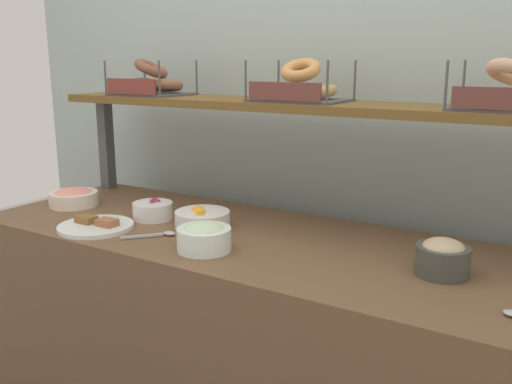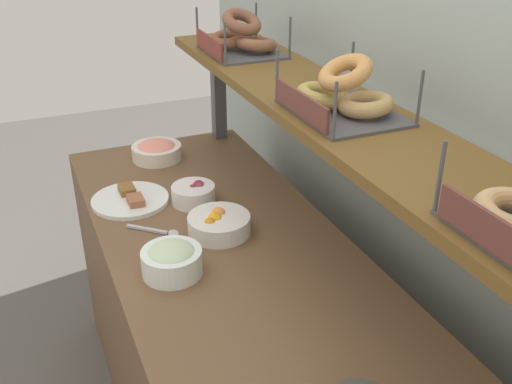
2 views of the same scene
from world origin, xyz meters
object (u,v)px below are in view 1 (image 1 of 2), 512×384
at_px(bowl_scallion_spread, 204,236).
at_px(bagel_basket_cinnamon_raisin, 151,83).
at_px(bowl_lox_spread, 74,197).
at_px(bowl_hummus, 443,257).
at_px(serving_spoon_by_edge, 157,235).
at_px(bagel_basket_sesame, 300,88).
at_px(bagel_basket_plain, 508,94).
at_px(bowl_beet_salad, 153,210).
at_px(bowl_fruit_salad, 202,219).
at_px(serving_plate_white, 96,226).

distance_m(bowl_scallion_spread, bagel_basket_cinnamon_raisin, 0.86).
bearing_deg(bowl_lox_spread, bowl_hummus, 0.93).
bearing_deg(bowl_lox_spread, serving_spoon_by_edge, -13.20).
bearing_deg(bagel_basket_sesame, bagel_basket_plain, -0.34).
relative_size(bowl_hummus, bagel_basket_plain, 0.47).
relative_size(bowl_beet_salad, bowl_lox_spread, 0.76).
relative_size(bowl_lox_spread, bagel_basket_sesame, 0.61).
relative_size(bowl_lox_spread, bowl_hummus, 1.32).
height_order(bowl_scallion_spread, bagel_basket_cinnamon_raisin, bagel_basket_cinnamon_raisin).
height_order(bowl_beet_salad, bagel_basket_cinnamon_raisin, bagel_basket_cinnamon_raisin).
relative_size(serving_spoon_by_edge, bagel_basket_cinnamon_raisin, 0.47).
relative_size(bagel_basket_cinnamon_raisin, bagel_basket_sesame, 0.94).
bearing_deg(bowl_fruit_salad, serving_plate_white, -145.65).
relative_size(serving_plate_white, serving_spoon_by_edge, 1.86).
relative_size(bowl_fruit_salad, serving_spoon_by_edge, 1.38).
bearing_deg(bagel_basket_sesame, bowl_scallion_spread, -101.18).
bearing_deg(serving_plate_white, bagel_basket_plain, 20.85).
relative_size(bowl_fruit_salad, bagel_basket_plain, 0.62).
bearing_deg(bagel_basket_cinnamon_raisin, bagel_basket_sesame, 0.26).
bearing_deg(bagel_basket_plain, bowl_hummus, -108.20).
relative_size(bowl_fruit_salad, bagel_basket_sesame, 0.61).
xyz_separation_m(bagel_basket_sesame, bagel_basket_plain, (0.67, -0.00, -0.00)).
xyz_separation_m(bowl_scallion_spread, bagel_basket_cinnamon_raisin, (-0.59, 0.45, 0.44)).
xyz_separation_m(bagel_basket_cinnamon_raisin, bagel_basket_plain, (1.35, -0.00, -0.00)).
bearing_deg(bowl_hummus, serving_spoon_by_edge, -170.14).
height_order(serving_spoon_by_edge, bagel_basket_plain, bagel_basket_plain).
relative_size(bowl_hummus, bagel_basket_sesame, 0.46).
height_order(bowl_lox_spread, serving_spoon_by_edge, bowl_lox_spread).
bearing_deg(bowl_scallion_spread, bagel_basket_plain, 30.41).
height_order(bowl_hummus, serving_spoon_by_edge, bowl_hummus).
relative_size(bowl_hummus, serving_plate_white, 0.56).
distance_m(bowl_fruit_salad, bowl_hummus, 0.82).
distance_m(bowl_beet_salad, bowl_fruit_salad, 0.22).
relative_size(serving_plate_white, bagel_basket_cinnamon_raisin, 0.87).
relative_size(bowl_scallion_spread, bagel_basket_plain, 0.54).
xyz_separation_m(bagel_basket_cinnamon_raisin, bagel_basket_sesame, (0.68, 0.00, -0.00)).
distance_m(bowl_scallion_spread, bowl_fruit_salad, 0.24).
bearing_deg(bowl_beet_salad, bagel_basket_sesame, 30.30).
distance_m(serving_plate_white, bagel_basket_cinnamon_raisin, 0.67).
bearing_deg(bowl_scallion_spread, serving_plate_white, -177.81).
xyz_separation_m(bowl_beet_salad, bowl_hummus, (1.04, -0.00, 0.02)).
height_order(bowl_lox_spread, bowl_scallion_spread, bowl_scallion_spread).
bearing_deg(bowl_hummus, bagel_basket_sesame, 155.24).
xyz_separation_m(bowl_lox_spread, bowl_scallion_spread, (0.77, -0.16, 0.01)).
relative_size(bowl_beet_salad, bagel_basket_plain, 0.47).
bearing_deg(bagel_basket_cinnamon_raisin, bowl_hummus, -11.84).
xyz_separation_m(bowl_beet_salad, serving_plate_white, (-0.09, -0.20, -0.02)).
relative_size(bowl_lox_spread, bagel_basket_cinnamon_raisin, 0.65).
bearing_deg(bowl_lox_spread, bowl_beet_salad, 3.44).
distance_m(bowl_beet_salad, serving_plate_white, 0.22).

